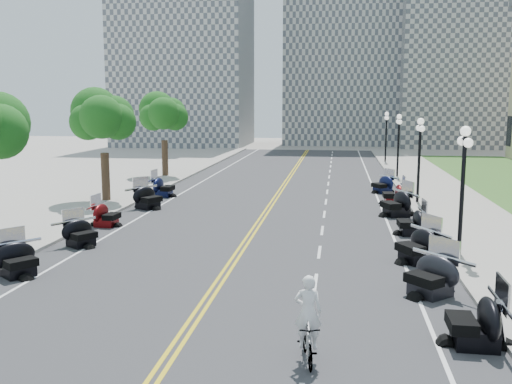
{
  "coord_description": "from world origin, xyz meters",
  "views": [
    {
      "loc": [
        3.84,
        -18.45,
        5.94
      ],
      "look_at": [
        0.25,
        6.57,
        2.0
      ],
      "focal_mm": 40.0,
      "sensor_mm": 36.0,
      "label": 1
    }
  ],
  "objects": [
    {
      "name": "lane_dash_13",
      "position": [
        3.2,
        28.0,
        0.01
      ],
      "size": [
        0.12,
        2.0,
        0.0
      ],
      "primitive_type": "cube",
      "color": "white",
      "rests_on": "road"
    },
    {
      "name": "lane_dash_12",
      "position": [
        3.2,
        24.0,
        0.01
      ],
      "size": [
        0.12,
        2.0,
        0.0
      ],
      "primitive_type": "cube",
      "color": "white",
      "rests_on": "road"
    },
    {
      "name": "motorcycle_n_5",
      "position": [
        6.8,
        -0.75,
        0.71
      ],
      "size": [
        2.88,
        2.88,
        1.43
      ],
      "primitive_type": null,
      "rotation": [
        0.0,
        0.0,
        -0.83
      ],
      "color": "black",
      "rests_on": "road"
    },
    {
      "name": "lane_dash_7",
      "position": [
        3.2,
        4.0,
        0.01
      ],
      "size": [
        0.12,
        2.0,
        0.0
      ],
      "primitive_type": "cube",
      "color": "white",
      "rests_on": "road"
    },
    {
      "name": "lane_dash_8",
      "position": [
        3.2,
        8.0,
        0.01
      ],
      "size": [
        0.12,
        2.0,
        0.0
      ],
      "primitive_type": "cube",
      "color": "white",
      "rests_on": "road"
    },
    {
      "name": "motorcycle_s_5",
      "position": [
        -7.05,
        -0.72,
        0.66
      ],
      "size": [
        2.65,
        2.65,
        1.33
      ],
      "primitive_type": null,
      "rotation": [
        0.0,
        0.0,
        0.93
      ],
      "color": "black",
      "rests_on": "road"
    },
    {
      "name": "motorcycle_n_4",
      "position": [
        7.29,
        -4.48,
        0.71
      ],
      "size": [
        2.06,
        2.06,
        1.43
      ],
      "primitive_type": null,
      "rotation": [
        0.0,
        0.0,
        -1.58
      ],
      "color": "black",
      "rests_on": "road"
    },
    {
      "name": "cyclist_rider",
      "position": [
        3.25,
        -5.95,
        1.85
      ],
      "size": [
        0.64,
        0.42,
        1.74
      ],
      "primitive_type": "imported",
      "rotation": [
        0.0,
        0.0,
        3.14
      ],
      "color": "silver",
      "rests_on": "bicycle"
    },
    {
      "name": "street_lamp_2",
      "position": [
        8.6,
        4.0,
        2.6
      ],
      "size": [
        0.5,
        1.2,
        4.9
      ],
      "primitive_type": null,
      "color": "black",
      "rests_on": "sidewalk_north"
    },
    {
      "name": "motorcycle_n_9",
      "position": [
        7.2,
        15.75,
        0.69
      ],
      "size": [
        2.01,
        2.01,
        1.37
      ],
      "primitive_type": null,
      "rotation": [
        0.0,
        0.0,
        -1.55
      ],
      "color": "#590A0C",
      "rests_on": "road"
    },
    {
      "name": "distant_block_c",
      "position": [
        22.0,
        65.0,
        11.0
      ],
      "size": [
        20.0,
        14.0,
        22.0
      ],
      "primitive_type": "cube",
      "color": "gray",
      "rests_on": "ground"
    },
    {
      "name": "centerline_yellow_b",
      "position": [
        0.12,
        10.0,
        0.01
      ],
      "size": [
        0.12,
        90.0,
        0.0
      ],
      "primitive_type": "cube",
      "color": "yellow",
      "rests_on": "road"
    },
    {
      "name": "tree_3",
      "position": [
        -10.0,
        14.0,
        4.75
      ],
      "size": [
        4.8,
        4.8,
        9.2
      ],
      "primitive_type": null,
      "color": "#235619",
      "rests_on": "sidewalk_south"
    },
    {
      "name": "sidewalk_north",
      "position": [
        10.5,
        10.0,
        0.07
      ],
      "size": [
        5.0,
        90.0,
        0.15
      ],
      "primitive_type": "cube",
      "color": "#9E9991",
      "rests_on": "ground"
    },
    {
      "name": "centerline_yellow_a",
      "position": [
        -0.12,
        10.0,
        0.01
      ],
      "size": [
        0.12,
        90.0,
        0.0
      ],
      "primitive_type": "cube",
      "color": "yellow",
      "rests_on": "road"
    },
    {
      "name": "motorcycle_s_7",
      "position": [
        -7.26,
        7.45,
        0.63
      ],
      "size": [
        1.93,
        1.93,
        1.27
      ],
      "primitive_type": null,
      "rotation": [
        0.0,
        0.0,
        1.5
      ],
      "color": "#590A0C",
      "rests_on": "road"
    },
    {
      "name": "edge_line_south",
      "position": [
        -6.4,
        10.0,
        0.01
      ],
      "size": [
        0.12,
        90.0,
        0.0
      ],
      "primitive_type": "cube",
      "color": "white",
      "rests_on": "road"
    },
    {
      "name": "sidewalk_south",
      "position": [
        -10.5,
        10.0,
        0.07
      ],
      "size": [
        5.0,
        90.0,
        0.15
      ],
      "primitive_type": "cube",
      "color": "#9E9991",
      "rests_on": "ground"
    },
    {
      "name": "street_lamp_4",
      "position": [
        8.6,
        28.0,
        2.6
      ],
      "size": [
        0.5,
        1.2,
        4.9
      ],
      "primitive_type": null,
      "color": "black",
      "rests_on": "sidewalk_north"
    },
    {
      "name": "lane_dash_17",
      "position": [
        3.2,
        44.0,
        0.01
      ],
      "size": [
        0.12,
        2.0,
        0.0
      ],
      "primitive_type": "cube",
      "color": "white",
      "rests_on": "road"
    },
    {
      "name": "motorcycle_s_6",
      "position": [
        -6.75,
        3.55,
        0.63
      ],
      "size": [
        2.5,
        2.5,
        1.26
      ],
      "primitive_type": null,
      "rotation": [
        0.0,
        0.0,
        0.99
      ],
      "color": "black",
      "rests_on": "road"
    },
    {
      "name": "lane_dash_5",
      "position": [
        3.2,
        -4.0,
        0.01
      ],
      "size": [
        0.12,
        2.0,
        0.0
      ],
      "primitive_type": "cube",
      "color": "white",
      "rests_on": "road"
    },
    {
      "name": "motorcycle_s_9",
      "position": [
        -7.22,
        16.47,
        0.7
      ],
      "size": [
        2.12,
        2.12,
        1.41
      ],
      "primitive_type": null,
      "rotation": [
        0.0,
        0.0,
        1.51
      ],
      "color": "black",
      "rests_on": "road"
    },
    {
      "name": "lane_dash_15",
      "position": [
        3.2,
        36.0,
        0.01
      ],
      "size": [
        0.12,
        2.0,
        0.0
      ],
      "primitive_type": "cube",
      "color": "white",
      "rests_on": "road"
    },
    {
      "name": "motorcycle_n_6",
      "position": [
        6.9,
        3.02,
        0.72
      ],
      "size": [
        2.8,
        2.8,
        1.44
      ],
      "primitive_type": null,
      "rotation": [
        0.0,
        0.0,
        -1.06
      ],
      "color": "black",
      "rests_on": "road"
    },
    {
      "name": "lane_dash_14",
      "position": [
        3.2,
        32.0,
        0.01
      ],
      "size": [
        0.12,
        2.0,
        0.0
      ],
      "primitive_type": "cube",
      "color": "white",
      "rests_on": "road"
    },
    {
      "name": "lane_dash_19",
      "position": [
        3.2,
        52.0,
        0.01
      ],
      "size": [
        0.12,
        2.0,
        0.0
      ],
      "primitive_type": "cube",
      "color": "white",
      "rests_on": "road"
    },
    {
      "name": "distant_block_b",
      "position": [
        4.0,
        68.0,
        15.0
      ],
      "size": [
        16.0,
        12.0,
        30.0
      ],
      "primitive_type": "cube",
      "color": "gray",
      "rests_on": "ground"
    },
    {
      "name": "lane_dash_6",
      "position": [
        3.2,
        0.0,
        0.01
      ],
      "size": [
        0.12,
        2.0,
        0.0
      ],
      "primitive_type": "cube",
      "color": "white",
      "rests_on": "road"
    },
    {
      "name": "street_lamp_3",
      "position": [
        8.6,
        16.0,
        2.6
      ],
      "size": [
        0.5,
        1.2,
        4.9
      ],
      "primitive_type": null,
      "color": "black",
      "rests_on": "sidewalk_north"
    },
    {
      "name": "street_lamp_5",
      "position": [
        8.6,
        40.0,
        2.6
      ],
      "size": [
        0.5,
        1.2,
        4.9
      ],
      "primitive_type": null,
      "color": "black",
      "rests_on": "sidewalk_north"
    },
    {
      "name": "motorcycle_n_7",
      "position": [
        7.24,
        7.65,
        0.66
      ],
      "size": [
        2.01,
        2.01,
        1.32
      ],
      "primitive_type": null,
      "rotation": [
        0.0,
        0.0,
        -1.5
      ],
      "color": "black",
      "rests_on": "road"
    },
    {
      "name": "distant_block_a",
      "position": [
        -18.0,
        62.0,
        13.0
      ],
      "size": [
        18.0,
        14.0,
        26.0
      ],
      "primitive_type": "cube",
      "color": "gray",
      "rests_on": "ground"
    },
    {
      "name": "lane_dash_16",
      "position": [
        3.2,
        40.0,
        0.01
      ],
      "size": [
        0.12,
        2.0,
        0.0
      ],
      "primitive_type": "cube",
      "color": "white",
      "rests_on": "road"
    },
    {
      "name": "bicycle",
      "position": [
        3.25,
        -5.95,
        0.49
      ],
      "size": [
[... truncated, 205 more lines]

